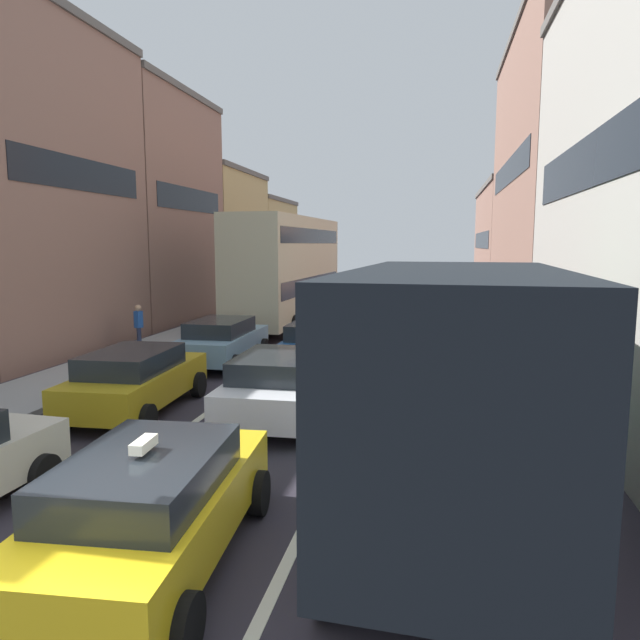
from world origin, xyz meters
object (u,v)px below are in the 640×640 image
taxi_centre_lane_front (152,505)px  sedan_left_lane_third (222,340)px  sedan_right_lane_behind_truck (428,362)px  wagon_right_lane_far (434,331)px  wagon_left_lane_second (136,379)px  pedestrian_near_kerb (139,324)px  sedan_centre_lane_second (278,384)px  bus_mid_queue_primary (287,267)px  removalist_box_truck (456,384)px  hatchback_centre_lane_third (319,343)px

taxi_centre_lane_front → sedan_left_lane_third: 11.71m
sedan_right_lane_behind_truck → wagon_right_lane_far: same height
taxi_centre_lane_front → wagon_left_lane_second: (-3.47, 5.82, -0.00)m
sedan_left_lane_third → pedestrian_near_kerb: pedestrian_near_kerb is taller
sedan_centre_lane_second → wagon_left_lane_second: (-3.34, -0.21, 0.00)m
sedan_centre_lane_second → bus_mid_queue_primary: (-3.39, 13.71, 2.03)m
bus_mid_queue_primary → taxi_centre_lane_front: bearing=-167.7°
sedan_left_lane_third → taxi_centre_lane_front: bearing=-163.4°
removalist_box_truck → sedan_centre_lane_second: (-3.67, 4.11, -1.18)m
pedestrian_near_kerb → taxi_centre_lane_front: bearing=-90.9°
removalist_box_truck → wagon_right_lane_far: bearing=4.1°
sedan_centre_lane_second → bus_mid_queue_primary: bus_mid_queue_primary is taller
hatchback_centre_lane_third → pedestrian_near_kerb: 7.42m
bus_mid_queue_primary → pedestrian_near_kerb: size_ratio=6.38×
wagon_left_lane_second → hatchback_centre_lane_third: (3.19, 5.47, 0.00)m
taxi_centre_lane_front → sedan_centre_lane_second: 6.02m
sedan_centre_lane_second → wagon_left_lane_second: 3.35m
sedan_right_lane_behind_truck → wagon_right_lane_far: 5.55m
hatchback_centre_lane_third → sedan_right_lane_behind_truck: (3.37, -2.25, 0.00)m
sedan_right_lane_behind_truck → pedestrian_near_kerb: (-10.54, 4.13, 0.15)m
taxi_centre_lane_front → hatchback_centre_lane_third: taxi_centre_lane_front is taller
sedan_centre_lane_second → wagon_left_lane_second: bearing=92.3°
taxi_centre_lane_front → hatchback_centre_lane_third: (-0.29, 11.29, -0.00)m
sedan_centre_lane_second → sedan_left_lane_third: same height
sedan_left_lane_third → sedan_right_lane_behind_truck: 6.88m
wagon_right_lane_far → sedan_right_lane_behind_truck: bearing=-178.0°
taxi_centre_lane_front → sedan_centre_lane_second: bearing=-2.7°
removalist_box_truck → sedan_left_lane_third: (-6.99, 9.28, -1.18)m
wagon_left_lane_second → sedan_left_lane_third: 5.38m
hatchback_centre_lane_third → bus_mid_queue_primary: 9.27m
removalist_box_truck → sedan_centre_lane_second: 5.63m
wagon_right_lane_far → taxi_centre_lane_front: bearing=171.0°
taxi_centre_lane_front → sedan_centre_lane_second: size_ratio=1.02×
pedestrian_near_kerb → sedan_centre_lane_second: bearing=-74.7°
removalist_box_truck → taxi_centre_lane_front: 4.19m
wagon_left_lane_second → wagon_right_lane_far: bearing=-40.0°
hatchback_centre_lane_third → sedan_right_lane_behind_truck: same height
removalist_box_truck → sedan_left_lane_third: size_ratio=1.81×
bus_mid_queue_primary → wagon_left_lane_second: bearing=-177.6°
wagon_right_lane_far → pedestrian_near_kerb: pedestrian_near_kerb is taller
wagon_right_lane_far → sedan_left_lane_third: bearing=120.4°
sedan_centre_lane_second → wagon_right_lane_far: 9.20m
hatchback_centre_lane_third → sedan_left_lane_third: (-3.16, -0.09, 0.00)m
sedan_centre_lane_second → bus_mid_queue_primary: 14.27m
removalist_box_truck → sedan_left_lane_third: 11.68m
removalist_box_truck → taxi_centre_lane_front: size_ratio=1.77×
wagon_left_lane_second → wagon_right_lane_far: (6.70, 8.77, 0.00)m
pedestrian_near_kerb → hatchback_centre_lane_third: bearing=-45.2°
hatchback_centre_lane_third → pedestrian_near_kerb: bearing=75.7°
sedan_left_lane_third → sedan_right_lane_behind_truck: (6.53, -2.16, 0.00)m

